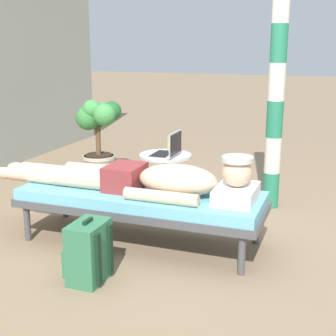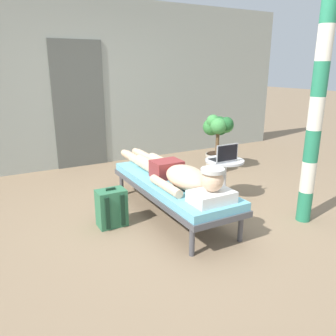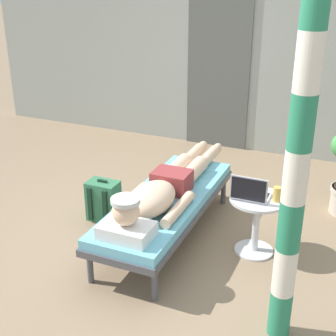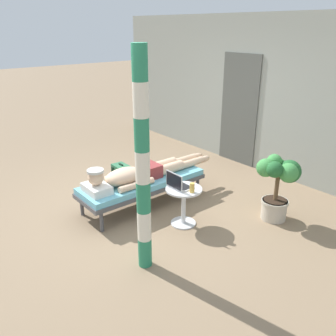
{
  "view_description": "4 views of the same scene",
  "coord_description": "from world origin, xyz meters",
  "views": [
    {
      "loc": [
        -3.3,
        -1.35,
        1.52
      ],
      "look_at": [
        0.15,
        -0.09,
        0.56
      ],
      "focal_mm": 51.67,
      "sensor_mm": 36.0,
      "label": 1
    },
    {
      "loc": [
        -1.81,
        -3.04,
        1.63
      ],
      "look_at": [
        0.0,
        0.26,
        0.5
      ],
      "focal_mm": 36.15,
      "sensor_mm": 36.0,
      "label": 2
    },
    {
      "loc": [
        1.48,
        -3.42,
        2.35
      ],
      "look_at": [
        -0.1,
        0.2,
        0.63
      ],
      "focal_mm": 51.28,
      "sensor_mm": 36.0,
      "label": 3
    },
    {
      "loc": [
        3.87,
        -2.66,
        2.49
      ],
      "look_at": [
        0.19,
        0.35,
        0.59
      ],
      "focal_mm": 38.14,
      "sensor_mm": 36.0,
      "label": 4
    }
  ],
  "objects": [
    {
      "name": "person_reclining",
      "position": [
        -0.05,
        -0.01,
        0.52
      ],
      "size": [
        0.53,
        2.17,
        0.33
      ],
      "color": "white",
      "rests_on": "lounge_chair"
    },
    {
      "name": "side_table",
      "position": [
        0.75,
        0.16,
        0.36
      ],
      "size": [
        0.48,
        0.48,
        0.52
      ],
      "color": "silver",
      "rests_on": "ground"
    },
    {
      "name": "potted_plant",
      "position": [
        1.44,
        1.22,
        0.57
      ],
      "size": [
        0.5,
        0.52,
        0.92
      ],
      "color": "#BFB29E",
      "rests_on": "ground"
    },
    {
      "name": "laptop",
      "position": [
        0.69,
        0.1,
        0.58
      ],
      "size": [
        0.31,
        0.24,
        0.23
      ],
      "color": "silver",
      "rests_on": "side_table"
    },
    {
      "name": "house_door_panel",
      "position": [
        -0.4,
        2.54,
        1.02
      ],
      "size": [
        0.84,
        0.03,
        2.04
      ],
      "primitive_type": "cube",
      "color": "#545651",
      "rests_on": "ground"
    },
    {
      "name": "drink_glass",
      "position": [
        0.9,
        0.16,
        0.59
      ],
      "size": [
        0.06,
        0.06,
        0.13
      ],
      "primitive_type": "cylinder",
      "color": "gold",
      "rests_on": "side_table"
    },
    {
      "name": "backpack",
      "position": [
        -0.75,
        0.14,
        0.2
      ],
      "size": [
        0.3,
        0.26,
        0.42
      ],
      "color": "#33724C",
      "rests_on": "ground"
    },
    {
      "name": "lounge_chair",
      "position": [
        -0.05,
        0.06,
        0.35
      ],
      "size": [
        0.66,
        1.9,
        0.42
      ],
      "color": "#4C4C51",
      "rests_on": "ground"
    },
    {
      "name": "house_wall_back",
      "position": [
        -0.05,
        2.65,
        1.35
      ],
      "size": [
        7.6,
        0.2,
        2.7
      ],
      "primitive_type": "cube",
      "color": "#999E93",
      "rests_on": "ground"
    },
    {
      "name": "porch_post",
      "position": [
        1.14,
        -0.76,
        1.18
      ],
      "size": [
        0.15,
        0.15,
        2.35
      ],
      "color": "#267F59",
      "rests_on": "ground"
    },
    {
      "name": "ground_plane",
      "position": [
        0.0,
        0.0,
        0.0
      ],
      "size": [
        40.0,
        40.0,
        0.0
      ],
      "primitive_type": "plane",
      "color": "#8C7256"
    }
  ]
}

